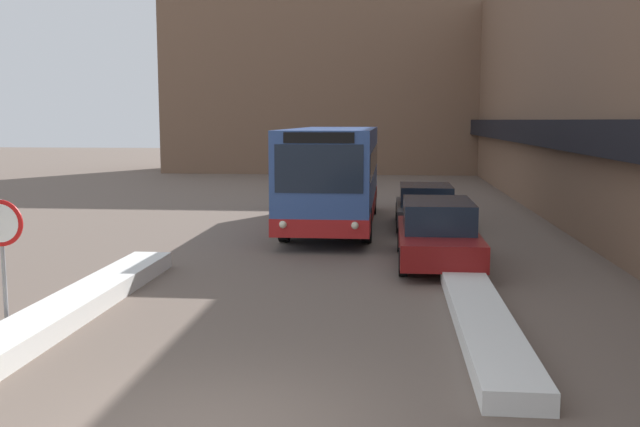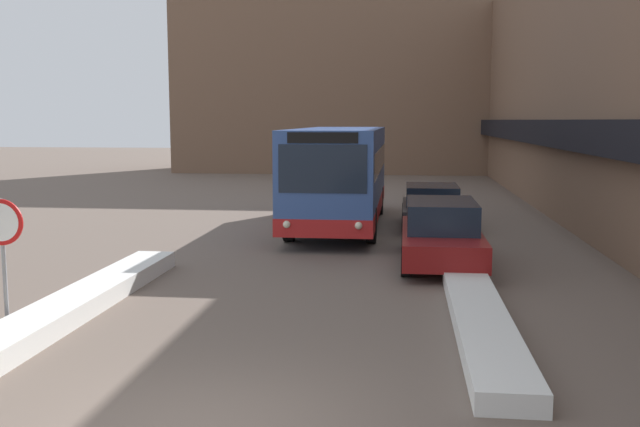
# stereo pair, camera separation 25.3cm
# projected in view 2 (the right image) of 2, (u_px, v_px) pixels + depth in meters

# --- Properties ---
(building_row_right) EXTENTS (5.50, 60.00, 10.67)m
(building_row_right) POSITION_uv_depth(u_px,v_px,m) (591.00, 76.00, 29.63)
(building_row_right) COLOR brown
(building_row_right) RESTS_ON ground_plane
(building_backdrop_far) EXTENTS (26.00, 8.00, 12.42)m
(building_backdrop_far) POSITION_uv_depth(u_px,v_px,m) (372.00, 80.00, 48.64)
(building_backdrop_far) COLOR brown
(building_backdrop_far) RESTS_ON ground_plane
(snow_bank_left) EXTENTS (0.90, 10.58, 0.35)m
(snow_bank_left) POSITION_uv_depth(u_px,v_px,m) (49.00, 319.00, 11.93)
(snow_bank_left) COLOR silver
(snow_bank_left) RESTS_ON ground_plane
(snow_bank_right) EXTENTS (0.90, 7.12, 0.31)m
(snow_bank_right) POSITION_uv_depth(u_px,v_px,m) (481.00, 322.00, 11.85)
(snow_bank_right) COLOR silver
(snow_bank_right) RESTS_ON ground_plane
(city_bus) EXTENTS (2.65, 10.24, 3.22)m
(city_bus) POSITION_uv_depth(u_px,v_px,m) (340.00, 174.00, 23.33)
(city_bus) COLOR #335193
(city_bus) RESTS_ON ground_plane
(parked_car_front) EXTENTS (1.91, 4.84, 1.54)m
(parked_car_front) POSITION_uv_depth(u_px,v_px,m) (441.00, 233.00, 17.30)
(parked_car_front) COLOR maroon
(parked_car_front) RESTS_ON ground_plane
(parked_car_back) EXTENTS (1.92, 4.36, 1.38)m
(parked_car_back) POSITION_uv_depth(u_px,v_px,m) (432.00, 206.00, 23.27)
(parked_car_back) COLOR #38383D
(parked_car_back) RESTS_ON ground_plane
(stop_sign) EXTENTS (0.76, 0.08, 2.22)m
(stop_sign) POSITION_uv_depth(u_px,v_px,m) (2.00, 236.00, 11.58)
(stop_sign) COLOR gray
(stop_sign) RESTS_ON ground_plane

